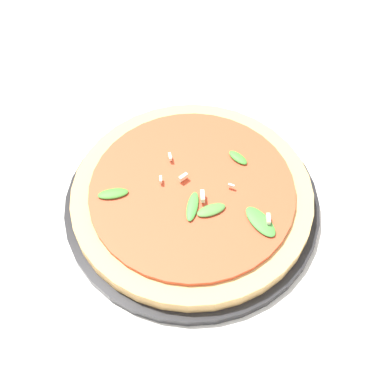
% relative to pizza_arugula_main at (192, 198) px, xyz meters
% --- Properties ---
extents(ground_plane, '(6.00, 6.00, 0.00)m').
position_rel_pizza_arugula_main_xyz_m(ground_plane, '(-0.02, -0.04, -0.02)').
color(ground_plane, white).
extents(pizza_arugula_main, '(0.31, 0.31, 0.05)m').
position_rel_pizza_arugula_main_xyz_m(pizza_arugula_main, '(0.00, 0.00, 0.00)').
color(pizza_arugula_main, black).
rests_on(pizza_arugula_main, ground_plane).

